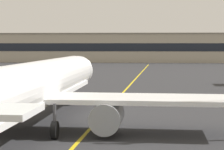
{
  "coord_description": "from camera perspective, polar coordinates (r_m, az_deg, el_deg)",
  "views": [
    {
      "loc": [
        2.93,
        -17.41,
        6.88
      ],
      "look_at": [
        0.57,
        20.21,
        4.06
      ],
      "focal_mm": 68.12,
      "sensor_mm": 36.0,
      "label": 1
    }
  ],
  "objects": [
    {
      "name": "taxiway_centreline",
      "position": [
        48.0,
        0.05,
        -3.95
      ],
      "size": [
        12.62,
        179.6,
        0.01
      ],
      "primitive_type": "cube",
      "rotation": [
        0.0,
        0.0,
        -0.07
      ],
      "color": "yellow",
      "rests_on": "ground"
    },
    {
      "name": "airliner_foreground",
      "position": [
        33.07,
        -11.34,
        -1.9
      ],
      "size": [
        32.2,
        41.51,
        11.65
      ],
      "color": "white",
      "rests_on": "ground"
    },
    {
      "name": "safety_cone_by_nose_gear",
      "position": [
        49.32,
        -5.67,
        -3.45
      ],
      "size": [
        0.44,
        0.44,
        0.55
      ],
      "color": "orange",
      "rests_on": "ground"
    },
    {
      "name": "terminal_building",
      "position": [
        155.19,
        3.48,
        3.69
      ],
      "size": [
        142.88,
        12.4,
        10.55
      ],
      "color": "#B2A893",
      "rests_on": "ground"
    }
  ]
}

